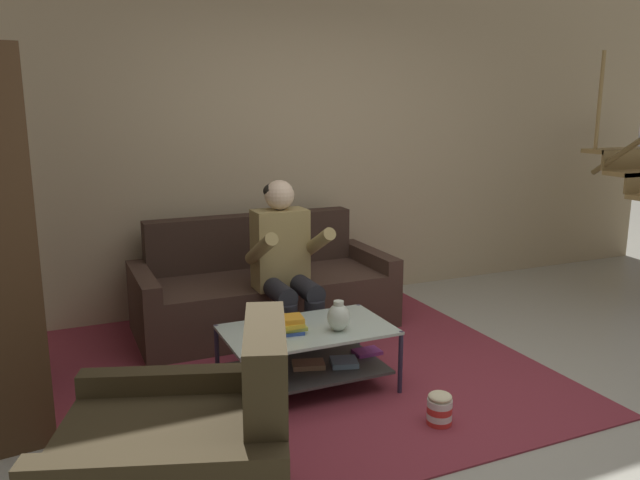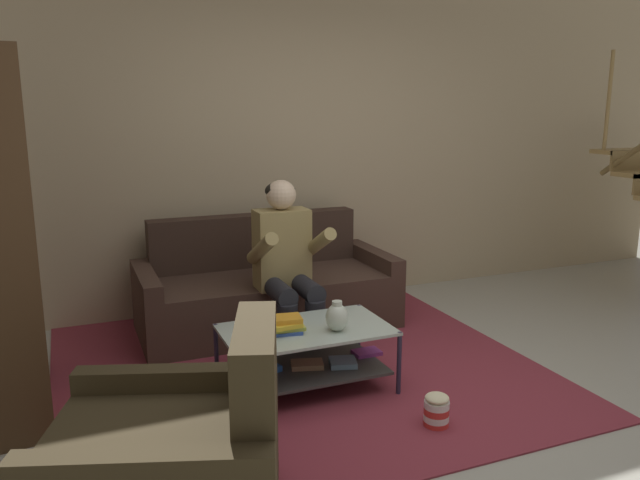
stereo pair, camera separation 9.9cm
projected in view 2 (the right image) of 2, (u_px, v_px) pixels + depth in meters
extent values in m
plane|color=#A9A799|center=(444.00, 423.00, 3.44)|extent=(16.80, 16.80, 0.00)
cube|color=tan|center=(290.00, 137.00, 5.35)|extent=(8.40, 0.12, 2.90)
cube|color=#AA884E|center=(637.00, 151.00, 5.98)|extent=(0.93, 0.27, 0.04)
cylinder|color=#AA884E|center=(609.00, 101.00, 5.73)|extent=(0.04, 0.04, 0.90)
cube|color=#412D24|center=(268.00, 301.00, 4.87)|extent=(1.70, 0.86, 0.43)
cube|color=#37261F|center=(254.00, 240.00, 5.08)|extent=(1.70, 0.18, 0.42)
cube|color=#412D24|center=(147.00, 308.00, 4.51)|extent=(0.13, 0.86, 0.55)
cube|color=#412D24|center=(373.00, 282.00, 5.20)|extent=(0.13, 0.86, 0.55)
cylinder|color=#222228|center=(288.00, 335.00, 4.16)|extent=(0.14, 0.14, 0.43)
cylinder|color=#222228|center=(315.00, 331.00, 4.24)|extent=(0.14, 0.14, 0.43)
cylinder|color=#222228|center=(278.00, 291.00, 4.27)|extent=(0.14, 0.42, 0.14)
cylinder|color=#222228|center=(306.00, 287.00, 4.35)|extent=(0.14, 0.42, 0.14)
cube|color=#98834F|center=(282.00, 249.00, 4.45)|extent=(0.38, 0.22, 0.57)
cylinder|color=#98834F|center=(262.00, 249.00, 4.20)|extent=(0.09, 0.49, 0.31)
cylinder|color=#98834F|center=(318.00, 244.00, 4.35)|extent=(0.09, 0.49, 0.31)
sphere|color=beige|center=(281.00, 195.00, 4.36)|extent=(0.21, 0.21, 0.21)
ellipsoid|color=black|center=(280.00, 191.00, 4.38)|extent=(0.21, 0.21, 0.13)
cube|color=#B4C5B8|center=(306.00, 330.00, 3.76)|extent=(1.01, 0.58, 0.02)
cube|color=#3C3C3A|center=(306.00, 369.00, 3.81)|extent=(0.93, 0.54, 0.02)
cylinder|color=#2B263C|center=(240.00, 392.00, 3.36)|extent=(0.03, 0.03, 0.40)
cylinder|color=#2B263C|center=(399.00, 364.00, 3.73)|extent=(0.03, 0.03, 0.40)
cylinder|color=#2B263C|center=(216.00, 355.00, 3.86)|extent=(0.03, 0.03, 0.40)
cylinder|color=#2B263C|center=(359.00, 333.00, 4.23)|extent=(0.03, 0.03, 0.40)
cube|color=blue|center=(265.00, 370.00, 3.73)|extent=(0.21, 0.15, 0.03)
cube|color=#916B4D|center=(307.00, 365.00, 3.81)|extent=(0.22, 0.17, 0.03)
cube|color=#7091AD|center=(343.00, 362.00, 3.83)|extent=(0.20, 0.19, 0.03)
cube|color=#94388F|center=(367.00, 352.00, 4.00)|extent=(0.17, 0.12, 0.02)
cube|color=maroon|center=(290.00, 359.00, 4.28)|extent=(3.05, 3.14, 0.01)
cube|color=#815760|center=(290.00, 359.00, 4.28)|extent=(1.68, 1.73, 0.00)
ellipsoid|color=silver|center=(337.00, 317.00, 3.70)|extent=(0.14, 0.14, 0.17)
cylinder|color=silver|center=(337.00, 304.00, 3.68)|extent=(0.06, 0.06, 0.04)
cube|color=#3251AA|center=(285.00, 331.00, 3.68)|extent=(0.21, 0.16, 0.02)
cube|color=#B0B643|center=(284.00, 327.00, 3.68)|extent=(0.25, 0.17, 0.02)
cube|color=gold|center=(284.00, 324.00, 3.68)|extent=(0.19, 0.19, 0.03)
cube|color=orange|center=(285.00, 319.00, 3.67)|extent=(0.20, 0.16, 0.03)
cube|color=#4B321D|center=(2.00, 259.00, 2.97)|extent=(0.32, 0.06, 2.00)
cube|color=#4B321D|center=(15.00, 404.00, 3.63)|extent=(0.44, 1.08, 0.02)
cube|color=#4B321D|center=(9.00, 352.00, 3.56)|extent=(0.44, 1.08, 0.02)
cube|color=#4B321D|center=(2.00, 296.00, 3.49)|extent=(0.44, 1.08, 0.02)
cube|color=teal|center=(24.00, 417.00, 3.19)|extent=(0.24, 0.06, 0.27)
cube|color=#B0AB42|center=(24.00, 416.00, 3.23)|extent=(0.23, 0.07, 0.23)
cube|color=orange|center=(23.00, 413.00, 3.28)|extent=(0.24, 0.07, 0.22)
cube|color=#91348F|center=(19.00, 413.00, 3.32)|extent=(0.26, 0.09, 0.18)
cube|color=#7098AE|center=(16.00, 407.00, 3.35)|extent=(0.28, 0.06, 0.21)
cube|color=gold|center=(21.00, 406.00, 3.41)|extent=(0.23, 0.07, 0.17)
cube|color=#B1AC46|center=(18.00, 402.00, 3.44)|extent=(0.25, 0.07, 0.18)
cube|color=gold|center=(22.00, 399.00, 3.48)|extent=(0.21, 0.06, 0.17)
cube|color=#1C202F|center=(17.00, 390.00, 3.51)|extent=(0.25, 0.07, 0.25)
cube|color=red|center=(13.00, 390.00, 3.55)|extent=(0.28, 0.08, 0.22)
cube|color=silver|center=(18.00, 386.00, 3.61)|extent=(0.23, 0.08, 0.21)
cube|color=#A26E43|center=(14.00, 384.00, 3.64)|extent=(0.26, 0.06, 0.20)
cube|color=#392E1B|center=(165.00, 478.00, 2.55)|extent=(1.06, 0.87, 0.45)
cube|color=#392E1B|center=(256.00, 376.00, 2.48)|extent=(0.35, 0.62, 0.43)
cube|color=#392E1B|center=(179.00, 423.00, 2.89)|extent=(0.90, 0.40, 0.55)
cylinder|color=red|center=(436.00, 423.00, 3.40)|extent=(0.14, 0.14, 0.04)
cylinder|color=white|center=(436.00, 417.00, 3.39)|extent=(0.14, 0.14, 0.04)
cylinder|color=red|center=(436.00, 411.00, 3.38)|extent=(0.14, 0.14, 0.04)
cylinder|color=white|center=(437.00, 404.00, 3.37)|extent=(0.14, 0.14, 0.04)
ellipsoid|color=beige|center=(437.00, 398.00, 3.36)|extent=(0.13, 0.13, 0.05)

